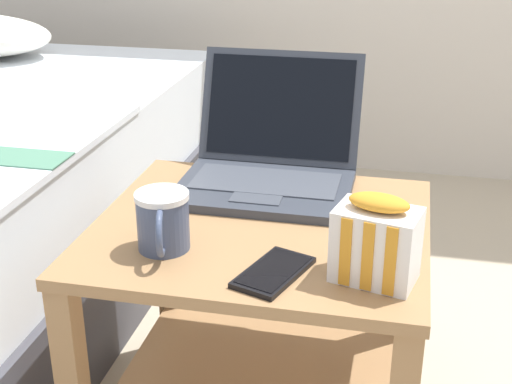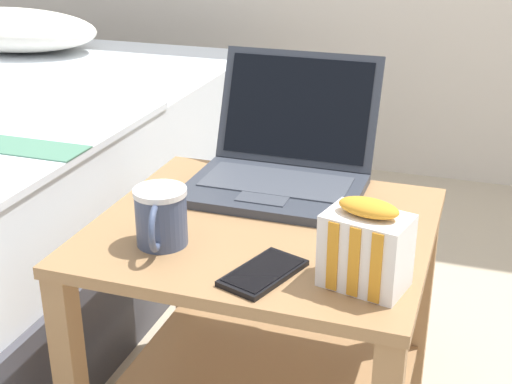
{
  "view_description": "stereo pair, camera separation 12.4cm",
  "coord_description": "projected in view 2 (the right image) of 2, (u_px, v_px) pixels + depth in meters",
  "views": [
    {
      "loc": [
        0.25,
        -1.15,
        1.05
      ],
      "look_at": [
        0.0,
        -0.04,
        0.57
      ],
      "focal_mm": 50.0,
      "sensor_mm": 36.0,
      "label": 1
    },
    {
      "loc": [
        0.37,
        -1.12,
        1.05
      ],
      "look_at": [
        0.0,
        -0.04,
        0.57
      ],
      "focal_mm": 50.0,
      "sensor_mm": 36.0,
      "label": 2
    }
  ],
  "objects": [
    {
      "name": "mug_front_left",
      "position": [
        161.0,
        214.0,
        1.21
      ],
      "size": [
        0.09,
        0.13,
        0.1
      ],
      "color": "#3F4C6B",
      "rests_on": "bedside_table"
    },
    {
      "name": "laptop",
      "position": [
        282.0,
        162.0,
        1.46
      ],
      "size": [
        0.35,
        0.34,
        0.25
      ],
      "color": "#333842",
      "rests_on": "bedside_table"
    },
    {
      "name": "bedside_table",
      "position": [
        263.0,
        305.0,
        1.37
      ],
      "size": [
        0.61,
        0.55,
        0.49
      ],
      "color": "#997047",
      "rests_on": "ground_plane"
    },
    {
      "name": "snack_bag",
      "position": [
        366.0,
        247.0,
        1.08
      ],
      "size": [
        0.14,
        0.11,
        0.14
      ],
      "color": "white",
      "rests_on": "bedside_table"
    },
    {
      "name": "cell_phone",
      "position": [
        263.0,
        273.0,
        1.13
      ],
      "size": [
        0.12,
        0.16,
        0.01
      ],
      "color": "black",
      "rests_on": "bedside_table"
    }
  ]
}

